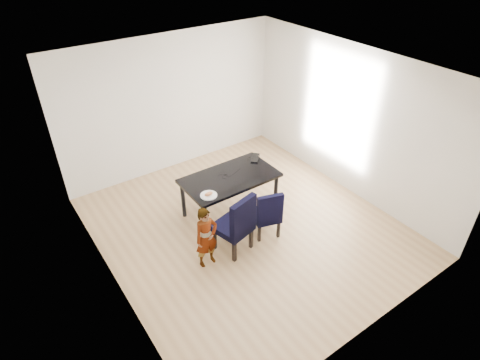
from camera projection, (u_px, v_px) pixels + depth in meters
floor at (247, 227)px, 6.82m from camera, size 4.50×5.00×0.01m
ceiling at (249, 71)px, 5.30m from camera, size 4.50×5.00×0.01m
wall_back at (172, 104)px, 7.76m from camera, size 4.50×0.01×2.70m
wall_front at (383, 256)px, 4.36m from camera, size 4.50×0.01×2.70m
wall_left at (101, 212)px, 4.98m from camera, size 0.01×5.00×2.70m
wall_right at (350, 121)px, 7.13m from camera, size 0.01×5.00×2.70m
dining_table at (230, 195)px, 6.94m from camera, size 1.60×0.90×0.75m
chair_left at (233, 222)px, 6.11m from camera, size 0.61×0.63×1.04m
chair_right at (266, 211)px, 6.46m from camera, size 0.53×0.54×0.87m
child at (206, 237)px, 5.85m from camera, size 0.38×0.25×1.01m
plate at (209, 195)px, 6.28m from camera, size 0.34×0.34×0.01m
sandwich at (209, 194)px, 6.25m from camera, size 0.16×0.12×0.06m
laptop at (253, 158)px, 7.23m from camera, size 0.37×0.37×0.03m
cable_tangle at (227, 176)px, 6.74m from camera, size 0.17×0.17×0.01m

